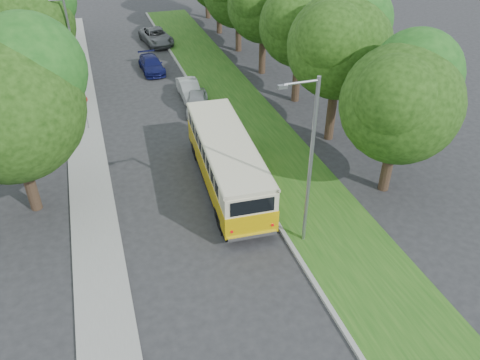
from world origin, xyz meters
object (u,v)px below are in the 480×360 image
object	(u,v)px
lamppost_far	(72,50)
car_silver	(197,102)
vintage_bus	(227,163)
car_grey	(156,36)
car_white	(189,89)
lamppost_near	(309,161)
car_blue	(151,65)

from	to	relation	value
lamppost_far	car_silver	world-z (taller)	lamppost_far
lamppost_far	vintage_bus	distance (m)	15.12
car_grey	car_white	bearing A→B (deg)	-96.45
lamppost_near	car_silver	xyz separation A→B (m)	(-1.21, 15.07, -3.71)
vintage_bus	car_white	distance (m)	12.23
lamppost_near	car_silver	size ratio (longest dim) A/B	2.08
car_blue	car_grey	bearing A→B (deg)	74.99
car_grey	vintage_bus	bearing A→B (deg)	-98.48
lamppost_near	vintage_bus	size ratio (longest dim) A/B	0.80
lamppost_far	car_silver	bearing A→B (deg)	-24.04
car_white	car_blue	xyz separation A→B (m)	(-1.82, 6.16, -0.02)
car_white	lamppost_far	bearing A→B (deg)	172.92
car_silver	lamppost_far	bearing A→B (deg)	170.14
lamppost_near	car_white	distance (m)	17.93
car_blue	vintage_bus	bearing A→B (deg)	-88.94
car_grey	lamppost_near	bearing A→B (deg)	-94.60
car_silver	car_white	xyz separation A→B (m)	(0.00, 2.43, -0.02)
lamppost_near	car_blue	xyz separation A→B (m)	(-3.02, 23.66, -3.76)
car_silver	car_blue	world-z (taller)	car_silver
car_white	car_blue	size ratio (longest dim) A/B	0.91
lamppost_far	car_blue	bearing A→B (deg)	41.26
car_grey	lamppost_far	bearing A→B (deg)	-128.27
car_silver	car_grey	world-z (taller)	car_grey
lamppost_near	lamppost_far	distance (m)	20.53
vintage_bus	car_silver	world-z (taller)	vintage_bus
lamppost_near	car_grey	bearing A→B (deg)	92.52
vintage_bus	car_blue	xyz separation A→B (m)	(-1.05, 18.34, -0.87)
vintage_bus	car_silver	distance (m)	9.81
lamppost_near	car_white	size ratio (longest dim) A/B	2.08
car_blue	car_grey	distance (m)	7.50
lamppost_near	car_grey	size ratio (longest dim) A/B	1.55
vintage_bus	car_white	xyz separation A→B (m)	(0.77, 12.17, -0.85)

